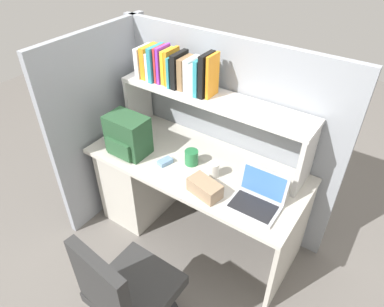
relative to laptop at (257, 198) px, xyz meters
The scene contains 13 objects.
ground_plane 0.95m from the laptop, 167.57° to the left, with size 8.00×8.00×0.00m, color slate.
desk 1.01m from the laptop, behind, with size 1.60×0.70×0.73m.
cubicle_partition_rear 0.73m from the laptop, 137.15° to the left, with size 1.84×0.05×1.55m, color gray.
cubicle_partition_left 1.39m from the laptop, behind, with size 0.05×1.06×1.55m, color gray.
overhead_hutch 0.69m from the laptop, 149.35° to the left, with size 1.44×0.28×0.45m.
reference_books_on_shelf 1.04m from the laptop, 159.40° to the left, with size 0.62×0.19×0.29m.
laptop is the anchor object (origin of this frame).
backpack 1.03m from the laptop, behind, with size 0.30×0.23×0.30m.
computer_mouse 0.72m from the laptop, behind, with size 0.06×0.10×0.03m, color #7299C6.
paper_cup 0.37m from the laptop, 168.45° to the left, with size 0.08×0.08×0.11m, color white.
tissue_box 0.33m from the laptop, 160.95° to the right, with size 0.22×0.12×0.10m, color #9E7F60.
snack_canister 0.57m from the laptop, 169.86° to the left, with size 0.10×0.10×0.11m, color #26723F.
office_chair 0.97m from the laptop, 114.89° to the right, with size 0.52×0.52×0.93m.
Camera 1 is at (1.08, -1.61, 2.28)m, focal length 32.37 mm.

